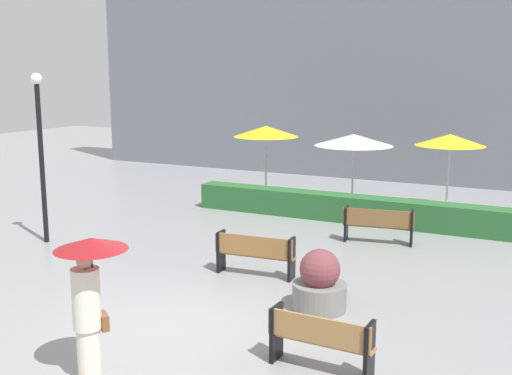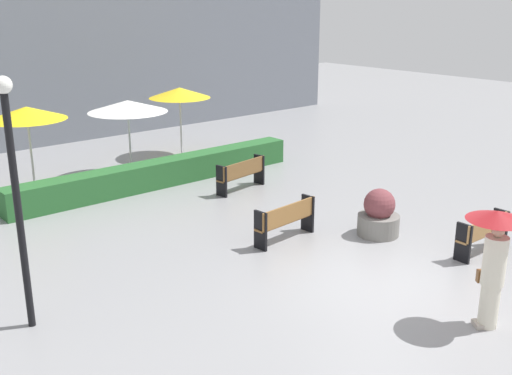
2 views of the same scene
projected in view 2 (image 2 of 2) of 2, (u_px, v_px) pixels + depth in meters
name	position (u px, v px, depth m)	size (l,w,h in m)	color
ground_plane	(384.00, 285.00, 11.80)	(60.00, 60.00, 0.00)	gray
bench_back_row	(242.00, 173.00, 17.46)	(1.76, 0.63, 0.88)	brown
bench_near_right	(484.00, 232.00, 13.08)	(1.54, 0.40, 0.85)	#9E7242
bench_mid_center	(286.00, 219.00, 13.82)	(1.73, 0.50, 0.88)	olive
pedestrian_with_umbrella	(494.00, 253.00, 9.97)	(0.99, 0.99, 2.03)	silver
planter_pot	(379.00, 215.00, 14.16)	(0.97, 0.97, 1.12)	slate
lamp_post	(15.00, 181.00, 9.59)	(0.28, 0.28, 4.19)	black
patio_umbrella_yellow	(27.00, 113.00, 16.46)	(2.12, 2.12, 2.50)	silver
patio_umbrella_white	(128.00, 106.00, 18.28)	(2.38, 2.38, 2.37)	silver
patio_umbrella_yellow_far	(180.00, 93.00, 20.77)	(2.09, 2.09, 2.39)	silver
hedge_strip	(161.00, 173.00, 17.94)	(9.16, 0.70, 0.75)	#28602D
building_facade	(38.00, 14.00, 22.04)	(28.00, 1.20, 9.48)	slate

